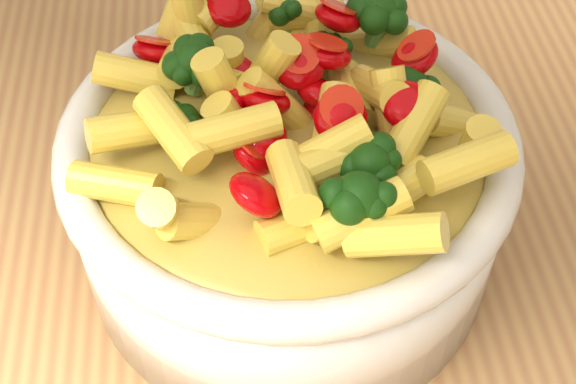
{
  "coord_description": "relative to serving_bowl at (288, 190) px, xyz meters",
  "views": [
    {
      "loc": [
        -0.09,
        -0.25,
        1.33
      ],
      "look_at": [
        -0.05,
        0.07,
        0.96
      ],
      "focal_mm": 50.0,
      "sensor_mm": 36.0,
      "label": 1
    }
  ],
  "objects": [
    {
      "name": "serving_bowl",
      "position": [
        0.0,
        0.0,
        0.0
      ],
      "size": [
        0.27,
        0.27,
        0.12
      ],
      "color": "silver",
      "rests_on": "table"
    },
    {
      "name": "pasta_salad",
      "position": [
        -0.0,
        0.0,
        0.07
      ],
      "size": [
        0.21,
        0.21,
        0.05
      ],
      "color": "#FFDE50",
      "rests_on": "serving_bowl"
    }
  ]
}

